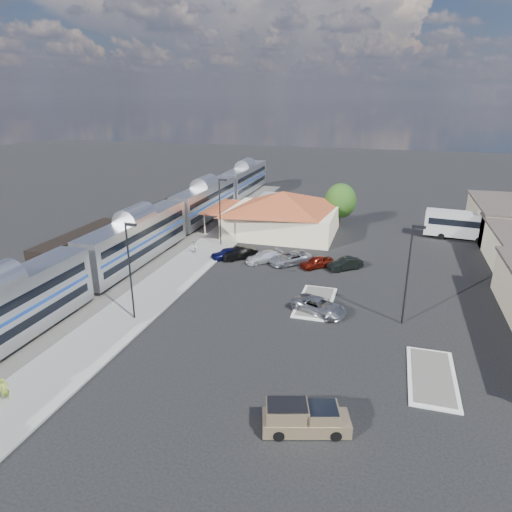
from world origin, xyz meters
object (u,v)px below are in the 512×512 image
(coach_bus, at_px, (471,225))
(pickup_truck, at_px, (306,418))
(suv, at_px, (319,306))
(station_depot, at_px, (282,212))

(coach_bus, bearing_deg, pickup_truck, 168.18)
(pickup_truck, height_order, coach_bus, coach_bus)
(suv, relative_size, coach_bus, 0.43)
(station_depot, xyz_separation_m, suv, (9.23, -24.12, -2.41))
(pickup_truck, xyz_separation_m, suv, (-1.69, 15.72, -0.13))
(coach_bus, bearing_deg, station_depot, 105.82)
(suv, bearing_deg, coach_bus, -5.70)
(suv, bearing_deg, station_depot, 45.47)
(station_depot, relative_size, coach_bus, 1.51)
(station_depot, height_order, pickup_truck, station_depot)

